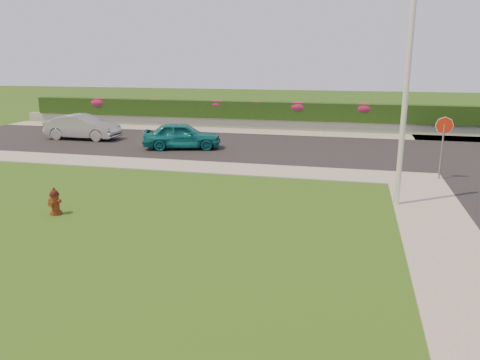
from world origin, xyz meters
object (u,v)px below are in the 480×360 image
(fire_hydrant, at_px, (55,202))
(sedan_teal, at_px, (182,136))
(sedan_silver, at_px, (83,127))
(stop_sign, at_px, (444,134))
(utility_pole, at_px, (405,102))

(fire_hydrant, height_order, sedan_teal, sedan_teal)
(fire_hydrant, bearing_deg, sedan_teal, 99.09)
(fire_hydrant, bearing_deg, sedan_silver, 127.44)
(sedan_teal, xyz_separation_m, sedan_silver, (-6.28, 1.34, 0.03))
(fire_hydrant, height_order, sedan_silver, sedan_silver)
(stop_sign, bearing_deg, fire_hydrant, -125.69)
(sedan_silver, bearing_deg, sedan_teal, -102.32)
(sedan_silver, height_order, utility_pole, utility_pole)
(utility_pole, bearing_deg, sedan_teal, 143.47)
(fire_hydrant, xyz_separation_m, stop_sign, (11.27, 6.83, 1.33))
(utility_pole, bearing_deg, fire_hydrant, -161.32)
(stop_sign, bearing_deg, utility_pole, -92.83)
(sedan_teal, distance_m, utility_pole, 12.10)
(fire_hydrant, distance_m, sedan_teal, 10.28)
(sedan_teal, distance_m, stop_sign, 11.85)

